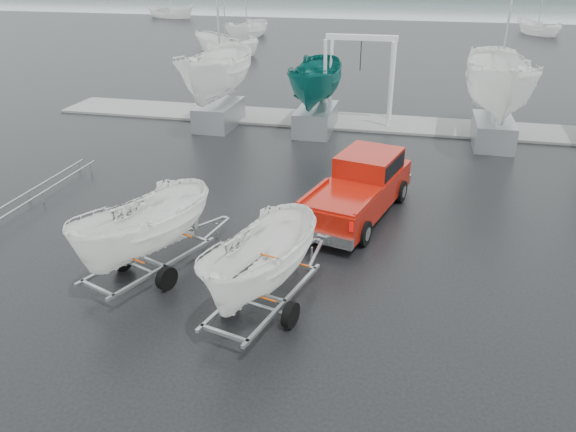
{
  "coord_description": "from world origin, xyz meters",
  "views": [
    {
      "loc": [
        3.0,
        -13.68,
        7.5
      ],
      "look_at": [
        -0.05,
        -0.63,
        1.2
      ],
      "focal_mm": 35.0,
      "sensor_mm": 36.0,
      "label": 1
    }
  ],
  "objects": [
    {
      "name": "moored_boat_0",
      "position": [
        -12.83,
        31.51,
        0.01
      ],
      "size": [
        3.22,
        3.18,
        11.24
      ],
      "rotation": [
        0.0,
        0.0,
        4.34
      ],
      "color": "white",
      "rests_on": "ground"
    },
    {
      "name": "pickup_truck",
      "position": [
        1.52,
        2.65,
        0.94
      ],
      "size": [
        3.1,
        5.7,
        1.8
      ],
      "rotation": [
        0.0,
        0.0,
        -0.25
      ],
      "color": "#951208",
      "rests_on": "ground"
    },
    {
      "name": "keelboat_1",
      "position": [
        -1.5,
        11.2,
        3.33
      ],
      "size": [
        2.13,
        3.2,
        6.75
      ],
      "color": "#989BA1",
      "rests_on": "ground"
    },
    {
      "name": "dock",
      "position": [
        0.0,
        13.0,
        0.05
      ],
      "size": [
        30.0,
        3.0,
        0.12
      ],
      "primitive_type": "cube",
      "color": "gray",
      "rests_on": "ground"
    },
    {
      "name": "moored_boat_2",
      "position": [
        14.02,
        49.69,
        0.01
      ],
      "size": [
        3.07,
        3.09,
        10.94
      ],
      "rotation": [
        0.0,
        0.0,
        3.69
      ],
      "color": "white",
      "rests_on": "ground"
    },
    {
      "name": "trailer_hitched",
      "position": [
        0.0,
        -3.34,
        2.55
      ],
      "size": [
        2.03,
        3.78,
        4.68
      ],
      "rotation": [
        0.0,
        0.0,
        -0.25
      ],
      "color": "#989BA1",
      "rests_on": "ground"
    },
    {
      "name": "keelboat_0",
      "position": [
        -6.13,
        11.0,
        4.05
      ],
      "size": [
        2.55,
        3.2,
        10.72
      ],
      "color": "#989BA1",
      "rests_on": "ground"
    },
    {
      "name": "keelboat_2",
      "position": [
        6.24,
        11.0,
        4.37
      ],
      "size": [
        2.75,
        3.2,
        10.93
      ],
      "color": "#989BA1",
      "rests_on": "ground"
    },
    {
      "name": "trailer_parked",
      "position": [
        -3.24,
        -2.45,
        2.61
      ],
      "size": [
        2.4,
        3.78,
        4.81
      ],
      "rotation": [
        0.0,
        0.0,
        -0.37
      ],
      "color": "#989BA1",
      "rests_on": "ground"
    },
    {
      "name": "ground_plane",
      "position": [
        0.0,
        0.0,
        0.0
      ],
      "size": [
        120.0,
        120.0,
        0.0
      ],
      "primitive_type": "plane",
      "color": "black",
      "rests_on": "ground"
    },
    {
      "name": "moored_boat_1",
      "position": [
        -13.98,
        41.16,
        0.0
      ],
      "size": [
        3.08,
        3.13,
        11.35
      ],
      "rotation": [
        0.0,
        0.0,
        6.03
      ],
      "color": "white",
      "rests_on": "ground"
    },
    {
      "name": "boat_hoist",
      "position": [
        0.21,
        13.0,
        2.67
      ],
      "size": [
        3.3,
        2.18,
        4.12
      ],
      "color": "silver",
      "rests_on": "ground"
    },
    {
      "name": "mast_rack_0",
      "position": [
        -9.0,
        1.0,
        0.35
      ],
      "size": [
        0.56,
        6.5,
        0.06
      ],
      "rotation": [
        0.0,
        0.0,
        1.57
      ],
      "color": "#989BA1",
      "rests_on": "ground"
    },
    {
      "name": "moored_boat_4",
      "position": [
        -28.58,
        56.28,
        0.01
      ],
      "size": [
        2.8,
        2.75,
        11.2
      ],
      "rotation": [
        0.0,
        0.0,
        1.42
      ],
      "color": "white",
      "rests_on": "ground"
    }
  ]
}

